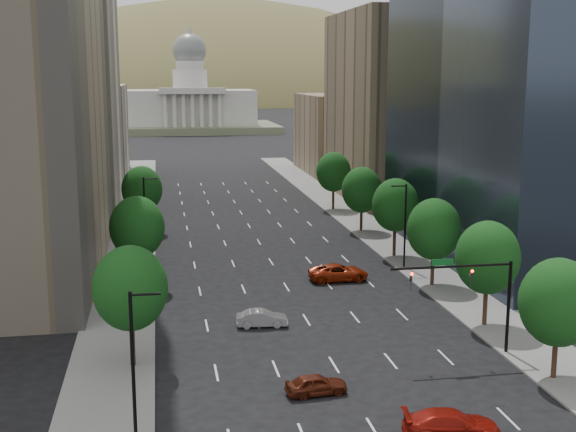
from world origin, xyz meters
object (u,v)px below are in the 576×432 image
capitol (191,107)px  car_red_far (338,272)px  car_maroon (316,384)px  car_silver (262,318)px  traffic_signal (477,287)px  car_red_near (451,424)px

capitol → car_red_far: 198.51m
car_maroon → car_silver: car_silver is taller
car_maroon → car_red_far: car_red_far is taller
traffic_signal → car_maroon: size_ratio=2.29×
car_red_near → car_maroon: car_red_near is taller
car_silver → car_red_far: 15.56m
car_red_near → capitol: bearing=8.9°
car_red_near → car_red_far: 33.13m
car_maroon → traffic_signal: bearing=-75.9°
car_maroon → car_silver: 13.77m
traffic_signal → car_silver: (-14.42, 9.02, -4.48)m
capitol → traffic_signal: bearing=-87.3°
capitol → car_red_near: size_ratio=10.87×
capitol → car_red_far: bearing=-88.4°
capitol → car_maroon: size_ratio=15.05×
car_silver → car_red_near: bearing=-154.3°
car_maroon → car_red_far: bearing=-22.4°
capitol → car_red_far: (5.50, -198.29, -7.75)m
car_maroon → car_red_far: (7.77, 26.07, 0.15)m
car_red_near → car_maroon: size_ratio=1.38×
capitol → car_red_near: 231.55m
car_red_far → car_silver: bearing=140.7°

